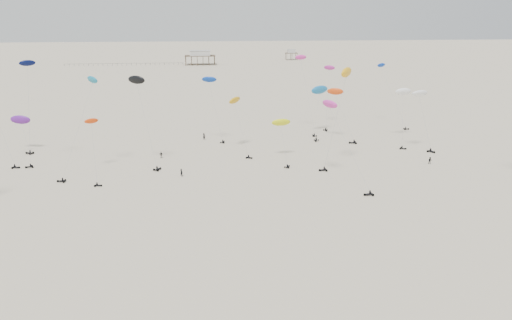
{
  "coord_description": "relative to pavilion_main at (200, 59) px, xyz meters",
  "views": [
    {
      "loc": [
        -10.45,
        -5.55,
        34.83
      ],
      "look_at": [
        0.0,
        88.0,
        7.0
      ],
      "focal_mm": 35.0,
      "sensor_mm": 36.0,
      "label": 1
    }
  ],
  "objects": [
    {
      "name": "rig_16",
      "position": [
        19.16,
        -237.36,
        3.42
      ],
      "size": [
        4.99,
        11.99,
        12.12
      ],
      "rotation": [
        0.0,
        0.0,
        5.65
      ],
      "color": "black",
      "rests_on": "ground"
    },
    {
      "name": "rig_12",
      "position": [
        28.4,
        -255.41,
        7.86
      ],
      "size": [
        8.04,
        16.99,
        20.63
      ],
      "rotation": [
        0.0,
        0.0,
        1.72
      ],
      "color": "black",
      "rests_on": "ground"
    },
    {
      "name": "rig_11",
      "position": [
        -24.36,
        -245.35,
        3.46
      ],
      "size": [
        5.6,
        15.12,
        16.76
      ],
      "rotation": [
        0.0,
        0.0,
        4.43
      ],
      "color": "black",
      "rests_on": "ground"
    },
    {
      "name": "rig_13",
      "position": [
        -47.03,
        -222.5,
        2.6
      ],
      "size": [
        7.08,
        7.68,
        9.78
      ],
      "rotation": [
        0.0,
        0.0,
        1.19
      ],
      "color": "black",
      "rests_on": "ground"
    },
    {
      "name": "rig_3",
      "position": [
        30.37,
        -212.91,
        9.27
      ],
      "size": [
        4.77,
        16.97,
        25.68
      ],
      "rotation": [
        0.0,
        0.0,
        2.76
      ],
      "color": "black",
      "rests_on": "ground"
    },
    {
      "name": "ground_plane",
      "position": [
        10.0,
        -150.0,
        -4.22
      ],
      "size": [
        900.0,
        900.0,
        0.0
      ],
      "primitive_type": "plane",
      "color": "beige"
    },
    {
      "name": "rig_5",
      "position": [
        -13.89,
        -240.47,
        11.15
      ],
      "size": [
        7.59,
        8.24,
        21.29
      ],
      "rotation": [
        0.0,
        0.0,
        5.64
      ],
      "color": "black",
      "rests_on": "ground"
    },
    {
      "name": "spectator_2",
      "position": [
        -10.73,
        -234.02,
        -4.22
      ],
      "size": [
        1.18,
        0.74,
        1.87
      ],
      "primitive_type": "imported",
      "rotation": [
        0.0,
        0.0,
        6.15
      ],
      "color": "black",
      "rests_on": "ground"
    },
    {
      "name": "pier_fence",
      "position": [
        -52.0,
        -0.0,
        -3.45
      ],
      "size": [
        80.2,
        0.2,
        1.5
      ],
      "color": "black",
      "rests_on": "ground"
    },
    {
      "name": "spectator_1",
      "position": [
        53.8,
        -246.32,
        -4.22
      ],
      "size": [
        1.11,
        0.89,
        1.98
      ],
      "primitive_type": "imported",
      "rotation": [
        0.0,
        0.0,
        5.89
      ],
      "color": "black",
      "rests_on": "ground"
    },
    {
      "name": "rig_2",
      "position": [
        -40.34,
        -235.22,
        11.98
      ],
      "size": [
        3.93,
        7.86,
        24.58
      ],
      "rotation": [
        0.0,
        0.0,
        1.98
      ],
      "color": "black",
      "rests_on": "ground"
    },
    {
      "name": "rig_6",
      "position": [
        56.49,
        -233.76,
        7.1
      ],
      "size": [
        6.56,
        6.61,
        16.04
      ],
      "rotation": [
        0.0,
        0.0,
        3.65
      ],
      "color": "black",
      "rests_on": "ground"
    },
    {
      "name": "rig_0",
      "position": [
        39.48,
        -202.55,
        8.08
      ],
      "size": [
        5.67,
        13.07,
        20.03
      ],
      "rotation": [
        0.0,
        0.0,
        3.14
      ],
      "color": "black",
      "rests_on": "ground"
    },
    {
      "name": "rig_1",
      "position": [
        2.77,
        -219.26,
        9.37
      ],
      "size": [
        6.46,
        4.32,
        18.48
      ],
      "rotation": [
        0.0,
        0.0,
        5.83
      ],
      "color": "black",
      "rests_on": "ground"
    },
    {
      "name": "rig_9",
      "position": [
        -26.12,
        -242.28,
        11.09
      ],
      "size": [
        8.95,
        13.92,
        22.76
      ],
      "rotation": [
        0.0,
        0.0,
        1.51
      ],
      "color": "black",
      "rests_on": "ground"
    },
    {
      "name": "spectator_0",
      "position": [
        -5.21,
        -249.28,
        -4.22
      ],
      "size": [
        0.89,
        0.9,
        2.06
      ],
      "primitive_type": "imported",
      "rotation": [
        0.0,
        0.0,
        2.34
      ],
      "color": "black",
      "rests_on": "ground"
    },
    {
      "name": "rig_7",
      "position": [
        59.16,
        -203.56,
        8.14
      ],
      "size": [
        8.08,
        12.86,
        21.36
      ],
      "rotation": [
        0.0,
        0.0,
        4.61
      ],
      "color": "black",
      "rests_on": "ground"
    },
    {
      "name": "rig_4",
      "position": [
        56.37,
        -221.32,
        7.28
      ],
      "size": [
        8.1,
        15.56,
        18.3
      ],
      "rotation": [
        0.0,
        0.0,
        4.15
      ],
      "color": "black",
      "rests_on": "ground"
    },
    {
      "name": "rig_15",
      "position": [
        34.6,
        -210.85,
        7.59
      ],
      "size": [
        6.53,
        9.02,
        14.48
      ],
      "rotation": [
        0.0,
        0.0,
        0.2
      ],
      "color": "black",
      "rests_on": "ground"
    },
    {
      "name": "pavilion_main",
      "position": [
        0.0,
        0.0,
        0.0
      ],
      "size": [
        21.0,
        13.0,
        9.8
      ],
      "color": "brown",
      "rests_on": "ground"
    },
    {
      "name": "pavilion_small",
      "position": [
        70.0,
        30.0,
        -0.74
      ],
      "size": [
        9.0,
        7.0,
        8.0
      ],
      "color": "brown",
      "rests_on": "ground"
    },
    {
      "name": "rig_14",
      "position": [
        8.7,
        -227.69,
        7.11
      ],
      "size": [
        6.08,
        14.21,
        15.75
      ],
      "rotation": [
        0.0,
        0.0,
        4.02
      ],
      "color": "black",
      "rests_on": "ground"
    },
    {
      "name": "rig_10",
      "position": [
        31.68,
        -245.45,
        14.5
      ],
      "size": [
        8.89,
        7.71,
        23.21
      ],
      "rotation": [
        0.0,
        0.0,
        1.7
      ],
      "color": "black",
      "rests_on": "ground"
    },
    {
      "name": "rig_19",
      "position": [
        38.31,
        -220.67,
        5.96
      ],
      "size": [
        7.52,
        9.1,
        15.08
      ],
      "rotation": [
        0.0,
        0.0,
        1.46
      ],
      "color": "black",
      "rests_on": "ground"
    },
    {
      "name": "rig_20",
      "position": [
        -47.02,
        -236.54,
        5.86
      ],
      "size": [
        9.3,
        7.3,
        22.03
      ],
      "rotation": [
        0.0,
        0.0,
        4.5
      ],
      "color": "black",
      "rests_on": "ground"
    },
    {
      "name": "spectator_3",
      "position": [
        0.15,
        -216.29,
        -4.22
      ],
      "size": [
        1.0,
        0.89,
        2.3
      ],
      "primitive_type": "imported",
      "rotation": [
        0.0,
        0.0,
        2.68
      ],
      "color": "black",
      "rests_on": "ground"
    }
  ]
}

